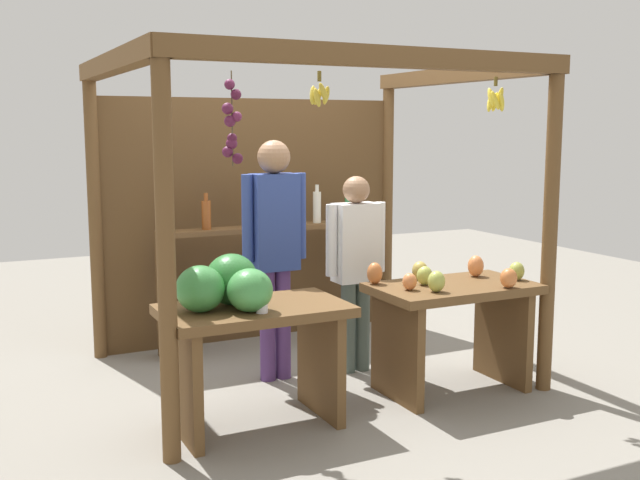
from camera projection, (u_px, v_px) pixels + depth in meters
ground_plane at (307, 372)px, 5.64m from camera, size 12.00×12.00×0.00m
market_stall at (282, 186)px, 5.84m from camera, size 2.74×2.22×2.26m
fruit_counter_left at (243, 318)px, 4.49m from camera, size 1.10×0.64×1.05m
fruit_counter_right at (452, 312)px, 5.17m from camera, size 1.10×0.66×0.90m
bottle_shelf_unit at (264, 252)px, 6.22m from camera, size 1.75×0.22×1.35m
vendor_man at (275, 237)px, 5.33m from camera, size 0.48×0.23×1.71m
vendor_woman at (356, 257)px, 5.54m from camera, size 0.48×0.20×1.45m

